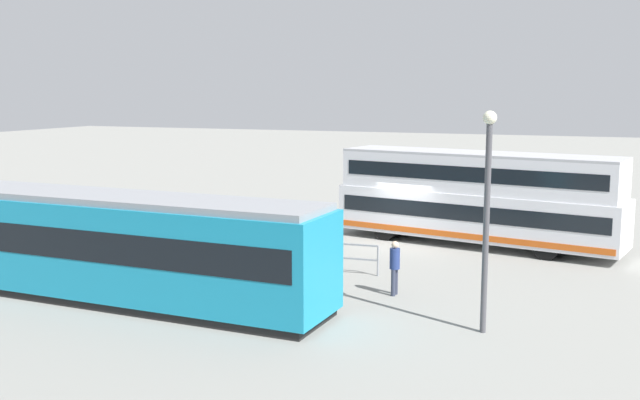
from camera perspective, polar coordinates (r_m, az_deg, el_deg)
ground_plane at (r=30.72m, az=6.20°, el=-3.49°), size 160.00×160.00×0.00m
double_decker_bus at (r=30.86m, az=12.08°, el=0.18°), size 12.02×4.87×3.85m
tram_yellow at (r=23.85m, az=-17.49°, el=-3.16°), size 16.01×3.32×3.26m
pedestrian_near_railing at (r=25.71m, az=-2.30°, el=-3.72°), size 0.42×0.42×1.60m
pedestrian_crossing at (r=23.07m, az=5.82°, el=-4.97°), size 0.35×0.36×1.72m
pedestrian_railing at (r=26.85m, az=-5.26°, el=-3.59°), size 9.41×0.68×1.08m
info_sign at (r=29.74m, az=-12.62°, el=-0.82°), size 0.93×0.17×2.42m
street_lamp at (r=19.45m, az=12.84°, el=-0.20°), size 0.36×0.36×5.85m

